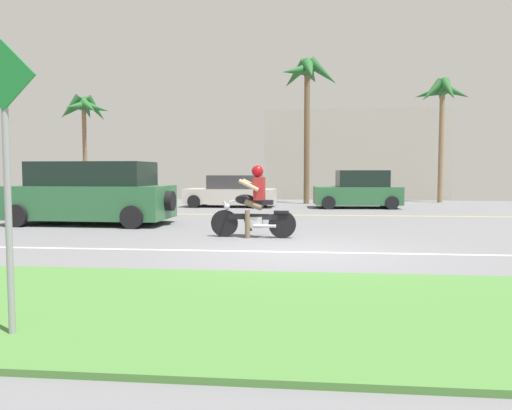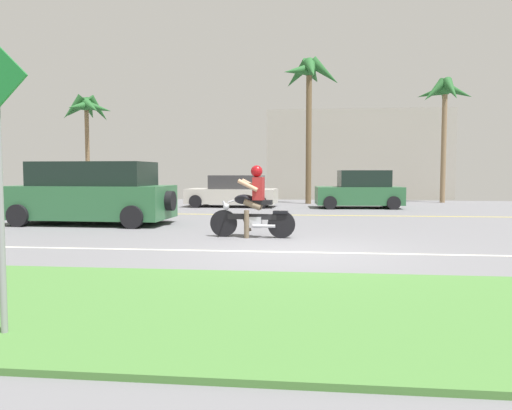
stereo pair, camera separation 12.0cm
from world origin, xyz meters
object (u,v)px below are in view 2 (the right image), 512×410
at_px(suv_nearby, 92,194).
at_px(parked_car_1, 233,192).
at_px(motorcyclist, 253,207).
at_px(motorcyclist_distant, 129,199).
at_px(palm_tree_2, 444,99).
at_px(parked_car_0, 101,189).
at_px(parked_car_2, 360,191).
at_px(palm_tree_0, 87,111).
at_px(palm_tree_1, 309,81).

bearing_deg(suv_nearby, parked_car_1, 68.18).
height_order(motorcyclist, motorcyclist_distant, motorcyclist).
height_order(suv_nearby, parked_car_1, suv_nearby).
distance_m(suv_nearby, palm_tree_2, 18.24).
bearing_deg(motorcyclist_distant, palm_tree_2, 31.83).
distance_m(parked_car_0, parked_car_2, 11.99).
distance_m(parked_car_2, palm_tree_0, 15.52).
bearing_deg(palm_tree_2, suv_nearby, -138.07).
distance_m(parked_car_0, palm_tree_1, 11.25).
height_order(parked_car_0, palm_tree_2, palm_tree_2).
bearing_deg(suv_nearby, parked_car_2, 41.08).
bearing_deg(palm_tree_2, motorcyclist_distant, -148.17).
bearing_deg(motorcyclist, palm_tree_1, 84.23).
distance_m(palm_tree_2, motorcyclist_distant, 16.47).
bearing_deg(parked_car_0, palm_tree_1, 12.12).
xyz_separation_m(motorcyclist, motorcyclist_distant, (-5.34, 5.99, -0.15)).
bearing_deg(parked_car_1, motorcyclist, -78.58).
distance_m(motorcyclist, motorcyclist_distant, 8.03).
bearing_deg(parked_car_1, parked_car_2, -1.30).
xyz_separation_m(suv_nearby, parked_car_1, (3.06, 7.64, -0.24)).
bearing_deg(motorcyclist_distant, parked_car_2, 24.34).
distance_m(palm_tree_0, motorcyclist_distant, 10.84).
height_order(palm_tree_0, palm_tree_1, palm_tree_1).
distance_m(palm_tree_0, palm_tree_2, 18.90).
bearing_deg(parked_car_0, motorcyclist, -51.36).
distance_m(motorcyclist, parked_car_0, 13.55).
bearing_deg(parked_car_0, suv_nearby, -67.51).
height_order(parked_car_1, palm_tree_0, palm_tree_0).
xyz_separation_m(parked_car_1, palm_tree_2, (10.12, 4.20, 4.58)).
distance_m(motorcyclist, parked_car_1, 10.33).
bearing_deg(palm_tree_0, palm_tree_2, 0.08).
bearing_deg(parked_car_1, suv_nearby, -111.82).
bearing_deg(parked_car_2, motorcyclist, -109.39).
xyz_separation_m(parked_car_0, palm_tree_0, (-2.35, 3.71, 4.10)).
height_order(suv_nearby, motorcyclist_distant, suv_nearby).
relative_size(parked_car_1, parked_car_2, 1.09).
relative_size(palm_tree_0, palm_tree_1, 0.81).
distance_m(suv_nearby, parked_car_2, 11.44).
distance_m(parked_car_1, palm_tree_1, 6.78).
bearing_deg(palm_tree_0, parked_car_2, -16.69).
bearing_deg(suv_nearby, motorcyclist, -25.91).
distance_m(parked_car_0, parked_car_1, 6.43).
relative_size(parked_car_0, palm_tree_1, 0.63).
distance_m(motorcyclist, palm_tree_0, 18.40).
height_order(suv_nearby, palm_tree_1, palm_tree_1).
xyz_separation_m(palm_tree_1, palm_tree_2, (6.80, 1.64, -0.75)).
height_order(motorcyclist, suv_nearby, suv_nearby).
relative_size(motorcyclist, palm_tree_2, 0.32).
xyz_separation_m(parked_car_1, motorcyclist_distant, (-3.29, -4.13, -0.10)).
distance_m(parked_car_2, palm_tree_2, 7.72).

